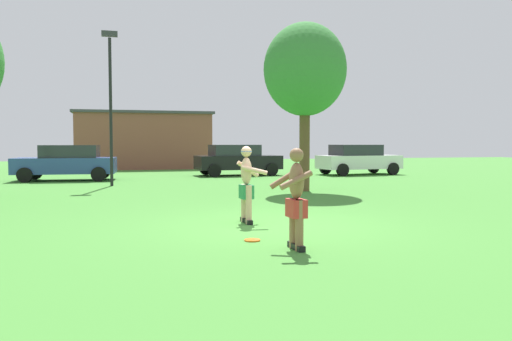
# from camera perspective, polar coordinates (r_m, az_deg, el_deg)

# --- Properties ---
(ground_plane) EXTENTS (80.00, 80.00, 0.00)m
(ground_plane) POSITION_cam_1_polar(r_m,az_deg,el_deg) (10.46, 1.72, -6.15)
(ground_plane) COLOR #428433
(player_with_cap) EXTENTS (0.57, 0.66, 1.63)m
(player_with_cap) POSITION_cam_1_polar(r_m,az_deg,el_deg) (10.65, -1.05, -1.21)
(player_with_cap) COLOR black
(player_with_cap) RESTS_ON ground_plane
(player_in_red) EXTENTS (0.56, 0.61, 1.61)m
(player_in_red) POSITION_cam_1_polar(r_m,az_deg,el_deg) (8.03, 4.51, -2.93)
(player_in_red) COLOR black
(player_in_red) RESTS_ON ground_plane
(frisbee) EXTENTS (0.28, 0.28, 0.03)m
(frisbee) POSITION_cam_1_polar(r_m,az_deg,el_deg) (8.82, -0.42, -7.82)
(frisbee) COLOR orange
(frisbee) RESTS_ON ground_plane
(car_white_near_post) EXTENTS (4.45, 2.36, 1.58)m
(car_white_near_post) POSITION_cam_1_polar(r_m,az_deg,el_deg) (27.38, 11.38, 1.27)
(car_white_near_post) COLOR white
(car_white_near_post) RESTS_ON ground_plane
(car_black_mid_lot) EXTENTS (4.43, 2.30, 1.58)m
(car_black_mid_lot) POSITION_cam_1_polar(r_m,az_deg,el_deg) (26.20, -2.12, 1.25)
(car_black_mid_lot) COLOR black
(car_black_mid_lot) RESTS_ON ground_plane
(car_blue_far_end) EXTENTS (4.42, 2.29, 1.58)m
(car_blue_far_end) POSITION_cam_1_polar(r_m,az_deg,el_deg) (24.15, -20.45, 0.89)
(car_blue_far_end) COLOR #2D478C
(car_blue_far_end) RESTS_ON ground_plane
(lamp_post) EXTENTS (0.60, 0.24, 5.97)m
(lamp_post) POSITION_cam_1_polar(r_m,az_deg,el_deg) (20.66, -16.02, 8.44)
(lamp_post) COLOR black
(lamp_post) RESTS_ON ground_plane
(outbuilding_behind_lot) EXTENTS (8.71, 6.37, 3.68)m
(outbuilding_behind_lot) POSITION_cam_1_polar(r_m,az_deg,el_deg) (35.15, -12.56, 3.32)
(outbuilding_behind_lot) COLOR brown
(outbuilding_behind_lot) RESTS_ON ground_plane
(tree_right_field) EXTENTS (2.86, 2.86, 5.83)m
(tree_right_field) POSITION_cam_1_polar(r_m,az_deg,el_deg) (17.96, 5.51, 11.10)
(tree_right_field) COLOR brown
(tree_right_field) RESTS_ON ground_plane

